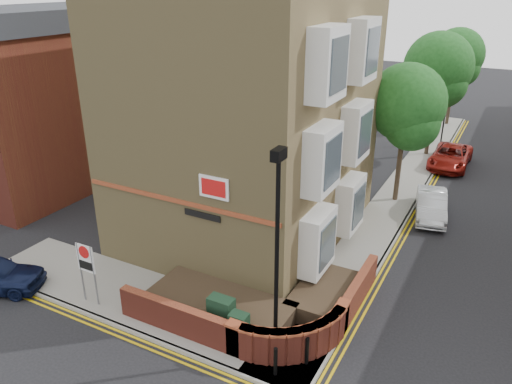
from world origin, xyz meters
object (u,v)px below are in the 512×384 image
object	(u,v)px
lamppost	(277,257)
silver_car_near	(431,205)
zone_sign	(86,263)
utility_cabinet_large	(221,315)

from	to	relation	value
lamppost	silver_car_near	world-z (taller)	lamppost
lamppost	silver_car_near	xyz separation A→B (m)	(2.27, 11.77, -2.73)
lamppost	silver_car_near	size ratio (longest dim) A/B	1.70
lamppost	silver_car_near	bearing A→B (deg)	79.07
silver_car_near	lamppost	bearing A→B (deg)	-112.25
zone_sign	silver_car_near	distance (m)	15.34
lamppost	utility_cabinet_large	size ratio (longest dim) A/B	5.25
utility_cabinet_large	zone_sign	world-z (taller)	zone_sign
utility_cabinet_large	silver_car_near	size ratio (longest dim) A/B	0.32
utility_cabinet_large	silver_car_near	bearing A→B (deg)	70.33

